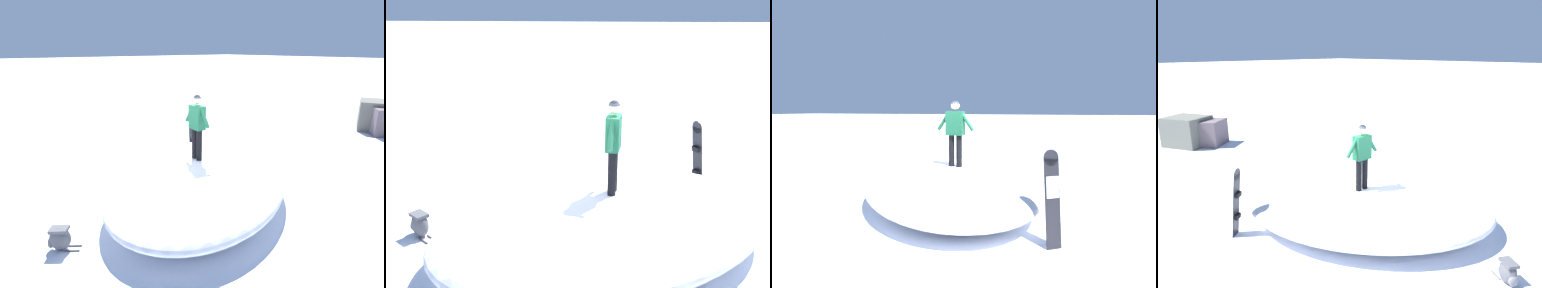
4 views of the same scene
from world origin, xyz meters
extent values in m
plane|color=white|center=(0.00, 0.00, 0.00)|extent=(240.00, 240.00, 0.00)
ellipsoid|color=white|center=(0.03, 0.60, 0.47)|extent=(6.64, 7.20, 0.94)
cylinder|color=black|center=(-0.27, 0.65, 1.33)|extent=(0.14, 0.14, 0.77)
cylinder|color=black|center=(-0.07, 0.63, 1.33)|extent=(0.14, 0.14, 0.77)
cube|color=#195638|center=(-0.17, 0.64, 2.00)|extent=(0.44, 0.26, 0.57)
sphere|color=beige|center=(-0.17, 0.64, 2.42)|extent=(0.21, 0.21, 0.21)
cylinder|color=#195638|center=(-0.47, 0.67, 2.05)|extent=(0.37, 0.12, 0.48)
cylinder|color=#195638|center=(0.14, 0.62, 2.05)|extent=(0.37, 0.12, 0.48)
sphere|color=#333842|center=(-0.17, 0.64, 2.44)|extent=(0.20, 0.20, 0.20)
cube|color=black|center=(-2.51, 2.39, 0.76)|extent=(0.34, 0.32, 1.53)
cylinder|color=black|center=(-2.46, 2.32, 1.52)|extent=(0.26, 0.20, 0.28)
cube|color=#B2B2B7|center=(-2.50, 2.39, 1.04)|extent=(0.22, 0.18, 0.37)
cube|color=black|center=(-2.47, 2.33, 1.04)|extent=(0.20, 0.18, 0.12)
cube|color=black|center=(-2.50, 2.39, 0.49)|extent=(0.20, 0.18, 0.12)
ellipsoid|color=#4C4C51|center=(0.05, -2.77, 0.23)|extent=(0.44, 0.47, 0.46)
ellipsoid|color=slate|center=(-0.05, -2.91, 0.16)|extent=(0.23, 0.21, 0.22)
cube|color=#4C4C51|center=(0.05, -2.77, 0.42)|extent=(0.37, 0.40, 0.06)
cylinder|color=#4C4C51|center=(0.23, -2.64, 0.01)|extent=(0.19, 0.24, 0.04)
cylinder|color=#4C4C51|center=(0.11, -2.55, 0.01)|extent=(0.19, 0.24, 0.04)
camera|label=1|loc=(5.33, -3.88, 3.57)|focal=28.63mm
camera|label=2|loc=(6.67, 0.88, 3.95)|focal=40.81mm
camera|label=3|loc=(-2.62, 7.59, 2.33)|focal=28.66mm
camera|label=4|loc=(-5.85, -4.30, 4.18)|focal=31.50mm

